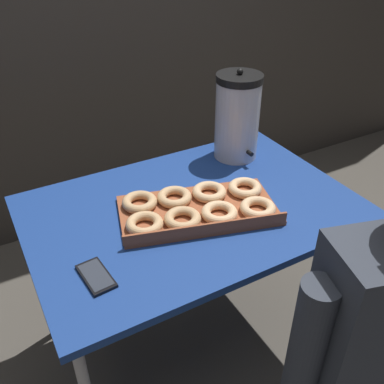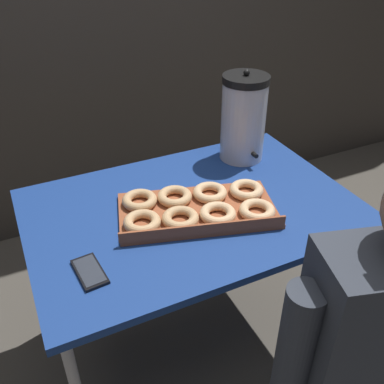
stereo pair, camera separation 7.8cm
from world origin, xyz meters
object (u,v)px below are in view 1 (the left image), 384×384
coffee_urn (237,117)px  cell_phone (96,276)px  person_seated (382,358)px  donut_box (197,208)px

coffee_urn → cell_phone: (-0.75, -0.41, -0.17)m
person_seated → coffee_urn: bearing=-81.3°
cell_phone → person_seated: size_ratio=0.12×
donut_box → person_seated: (0.23, -0.64, -0.19)m
coffee_urn → person_seated: (-0.12, -0.93, -0.34)m
donut_box → cell_phone: bearing=-146.4°
cell_phone → donut_box: bearing=12.4°
coffee_urn → person_seated: 0.99m
donut_box → coffee_urn: bearing=55.2°
donut_box → coffee_urn: (0.35, 0.28, 0.15)m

